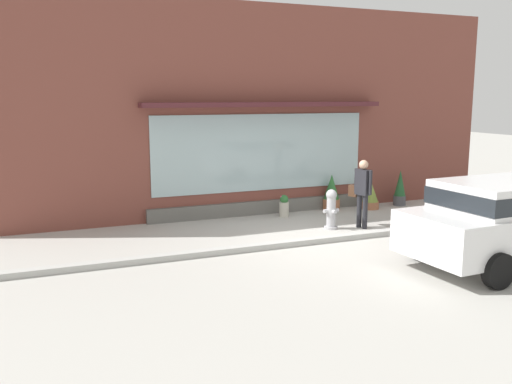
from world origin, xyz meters
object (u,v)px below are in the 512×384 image
at_px(pedestrian_with_handbag, 362,188).
at_px(potted_plant_low_front, 284,206).
at_px(parked_car_white, 508,217).
at_px(potted_plant_window_left, 370,195).
at_px(potted_plant_window_center, 331,193).
at_px(fire_hydrant, 331,209).
at_px(potted_plant_doorstep, 400,189).

relative_size(pedestrian_with_handbag, potted_plant_low_front, 2.81).
distance_m(parked_car_white, potted_plant_window_left, 5.39).
relative_size(parked_car_white, potted_plant_window_center, 4.34).
distance_m(potted_plant_window_left, potted_plant_low_front, 2.67).
bearing_deg(pedestrian_with_handbag, potted_plant_window_left, -55.26).
bearing_deg(potted_plant_window_left, potted_plant_low_front, -179.45).
distance_m(pedestrian_with_handbag, potted_plant_window_center, 2.26).
bearing_deg(parked_car_white, potted_plant_window_left, 80.54).
xyz_separation_m(parked_car_white, potted_plant_low_front, (-2.05, 5.30, -0.61)).
distance_m(fire_hydrant, parked_car_white, 4.04).
bearing_deg(potted_plant_window_left, potted_plant_window_center, 162.06).
xyz_separation_m(potted_plant_window_center, potted_plant_low_front, (-1.62, -0.36, -0.18)).
xyz_separation_m(potted_plant_window_center, potted_plant_window_left, (1.05, -0.34, -0.08)).
relative_size(potted_plant_low_front, potted_plant_doorstep, 0.57).
height_order(fire_hydrant, parked_car_white, parked_car_white).
distance_m(pedestrian_with_handbag, potted_plant_doorstep, 3.23).
xyz_separation_m(parked_car_white, potted_plant_doorstep, (1.68, 5.43, -0.41)).
relative_size(potted_plant_window_center, potted_plant_window_left, 1.22).
bearing_deg(parked_car_white, potted_plant_window_center, 91.46).
xyz_separation_m(fire_hydrant, potted_plant_window_left, (2.21, 1.64, -0.10)).
xyz_separation_m(fire_hydrant, potted_plant_window_center, (1.16, 1.98, -0.02)).
bearing_deg(parked_car_white, pedestrian_with_handbag, 101.08).
bearing_deg(pedestrian_with_handbag, potted_plant_doorstep, -69.13).
bearing_deg(fire_hydrant, potted_plant_window_left, 36.57).
height_order(fire_hydrant, potted_plant_window_center, potted_plant_window_center).
bearing_deg(potted_plant_low_front, potted_plant_window_center, 12.64).
bearing_deg(potted_plant_doorstep, fire_hydrant, -152.08).
xyz_separation_m(potted_plant_window_left, potted_plant_low_front, (-2.67, -0.03, -0.10)).
bearing_deg(potted_plant_window_center, fire_hydrant, -120.45).
height_order(pedestrian_with_handbag, potted_plant_window_left, pedestrian_with_handbag).
relative_size(fire_hydrant, parked_car_white, 0.22).
bearing_deg(fire_hydrant, potted_plant_window_center, 59.55).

